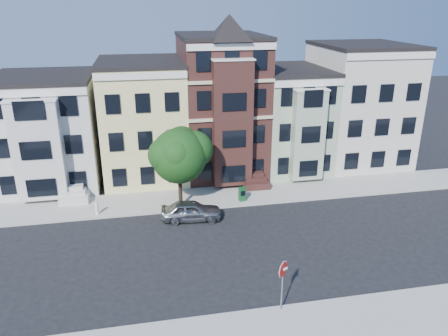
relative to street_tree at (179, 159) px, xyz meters
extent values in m
plane|color=black|center=(4.64, -6.79, -3.94)|extent=(120.00, 120.00, 0.00)
cube|color=#9E9B93|center=(4.64, 1.21, -3.87)|extent=(60.00, 4.00, 0.15)
cube|color=#9E9B93|center=(4.64, -14.79, -3.87)|extent=(60.00, 4.00, 0.15)
cube|color=silver|center=(-10.36, 7.71, 0.56)|extent=(8.00, 9.00, 9.00)
cube|color=#EDDF94|center=(-2.36, 7.71, 1.06)|extent=(7.00, 9.00, 10.00)
cube|color=#381D18|center=(4.64, 7.71, 2.06)|extent=(7.00, 9.00, 12.00)
cube|color=#9BAF92|center=(11.14, 7.71, 0.56)|extent=(6.00, 9.00, 9.00)
cube|color=beige|center=(18.14, 7.71, 1.56)|extent=(8.00, 9.00, 11.00)
imported|color=gray|center=(0.54, -2.19, -3.20)|extent=(4.50, 2.16, 1.48)
cube|color=#175527|center=(4.86, 0.01, -3.24)|extent=(0.56, 0.51, 1.11)
cylinder|color=white|center=(-6.21, -0.24, -3.42)|extent=(0.35, 0.35, 0.75)
camera|label=1|loc=(-2.57, -30.45, 10.93)|focal=35.00mm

